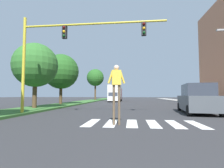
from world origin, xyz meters
The scene contains 12 objects.
ground_plane centered at (0.00, 30.00, 0.00)m, with size 140.00×140.00×0.00m, color #2D2D30.
crosswalk centered at (0.00, 8.38, 0.00)m, with size 4.95×2.20×0.01m.
median_strip centered at (-8.53, 28.00, 0.07)m, with size 3.33×64.00×0.15m, color #386B2D.
tree_mid centered at (-8.63, 14.62, 3.78)m, with size 3.77×3.77×5.53m.
tree_far centered at (-8.99, 20.98, 4.09)m, with size 4.26×4.26×6.09m.
tree_distant centered at (-8.60, 39.57, 5.21)m, with size 3.90×3.90×7.04m.
sidewalk_right centered at (9.33, 28.00, 0.07)m, with size 3.00×64.00×0.15m, color #9E9991.
traffic_light_gantry centered at (-4.56, 10.76, 4.36)m, with size 8.86×0.30×6.00m.
pedestrian_performer centered at (-1.08, 7.89, 1.66)m, with size 0.75×0.30×2.49m.
suv_crossing centered at (3.95, 12.96, 0.93)m, with size 2.48×4.80×1.97m.
sedan_midblock centered at (-3.65, 31.65, 0.78)m, with size 2.03×4.41×1.67m.
truck_box_delivery centered at (-3.52, 34.22, 1.63)m, with size 2.40×6.20×3.10m.
Camera 1 is at (-0.48, 0.71, 1.23)m, focal length 27.74 mm.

